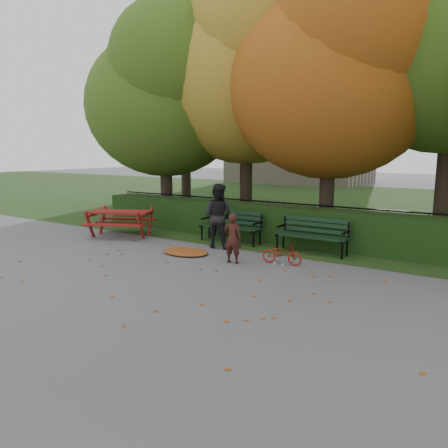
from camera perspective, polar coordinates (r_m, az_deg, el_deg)
The scene contains 17 objects.
ground at distance 8.66m, azimuth -4.82°, elevation -7.58°, with size 90.00×90.00×0.00m, color slate.
grass_strip at distance 21.28m, azimuth 19.16°, elevation 2.21°, with size 90.00×90.00×0.00m, color #1C3413.
building_left at distance 35.78m, azimuth 10.22°, elevation 17.43°, with size 10.00×7.00×15.00m, color tan.
hedge at distance 12.30m, azimuth 8.19°, elevation -0.09°, with size 13.00×0.90×1.00m, color black.
iron_fence at distance 13.02m, azimuth 9.70°, elevation 0.56°, with size 14.00×0.04×1.02m.
tree_a at distance 16.00m, azimuth -7.45°, elevation 16.60°, with size 5.88×5.60×7.48m.
tree_b at distance 15.51m, azimuth 3.73°, elevation 20.18°, with size 6.72×6.40×8.79m.
tree_c at distance 13.37m, azimuth 14.93°, elevation 19.09°, with size 6.30×6.00×8.00m.
tree_f at distance 20.19m, azimuth -4.79°, elevation 18.53°, with size 6.93×6.60×9.19m.
bench_left at distance 12.22m, azimuth 1.07°, elevation 0.03°, with size 1.80×0.57×0.88m.
bench_right at distance 11.15m, azimuth 11.55°, elevation -1.10°, with size 1.80×0.57×0.88m.
picnic_table at distance 13.41m, azimuth -13.37°, elevation 0.96°, with size 2.23×2.06×0.87m.
leaf_pile at distance 10.99m, azimuth -5.06°, elevation -3.63°, with size 1.25×0.87×0.09m, color brown.
leaf_scatter at distance 8.89m, azimuth -3.61°, elevation -7.07°, with size 9.00×5.70×0.01m, color brown, non-canonical shape.
child at distance 9.94m, azimuth 1.14°, elevation -1.87°, with size 0.42×0.28×1.15m, color #391912.
adult at distance 11.48m, azimuth -0.82°, elevation 1.08°, with size 0.83×0.64×1.70m, color black.
bicycle at distance 9.98m, azimuth 7.56°, elevation -3.86°, with size 0.32×0.93×0.49m, color #9E160E.
Camera 1 is at (5.14, -6.49, 2.56)m, focal length 35.00 mm.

